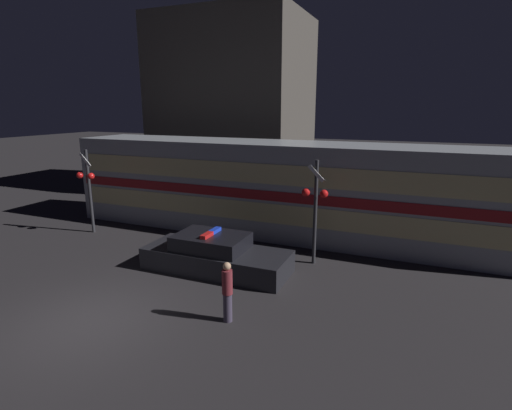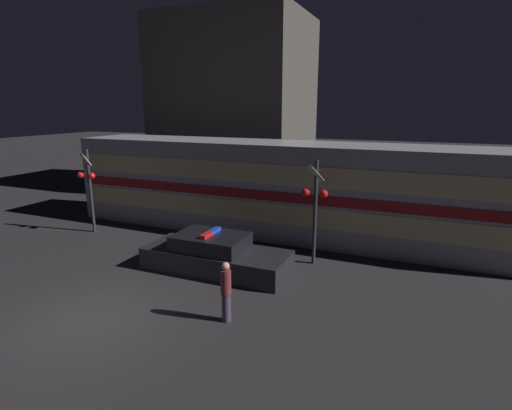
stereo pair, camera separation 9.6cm
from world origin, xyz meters
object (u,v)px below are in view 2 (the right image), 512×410
at_px(pedestrian, 226,291).
at_px(crossing_signal_near, 315,204).
at_px(train, 287,189).
at_px(police_car, 215,256).

bearing_deg(pedestrian, crossing_signal_near, 77.61).
xyz_separation_m(train, police_car, (-0.88, -4.68, -1.43)).
relative_size(train, police_car, 4.01).
bearing_deg(crossing_signal_near, train, 124.01).
distance_m(police_car, pedestrian, 3.33).
distance_m(pedestrian, crossing_signal_near, 4.83).
xyz_separation_m(police_car, pedestrian, (1.84, -2.76, 0.32)).
xyz_separation_m(train, pedestrian, (0.96, -7.44, -1.11)).
distance_m(train, police_car, 4.97).
height_order(pedestrian, crossing_signal_near, crossing_signal_near).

